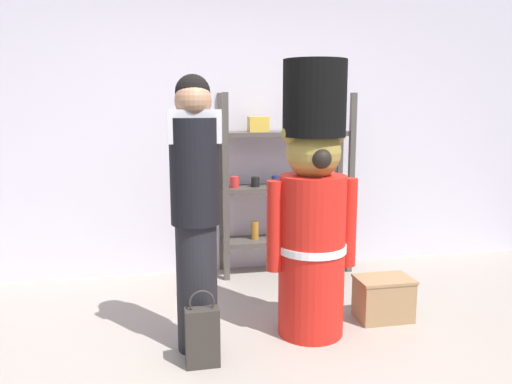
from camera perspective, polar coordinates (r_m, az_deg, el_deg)
back_wall at (r=4.74m, az=-4.22°, el=6.79°), size 6.40×0.12×2.60m
merchandise_shelf at (r=4.69m, az=3.33°, el=1.07°), size 1.20×0.35×1.64m
teddy_bear_guard at (r=3.39m, az=6.31°, el=-1.71°), size 0.62×0.46×1.83m
person_shopper at (r=3.16m, az=-6.77°, el=-1.68°), size 0.32×0.30×1.73m
shopping_bag at (r=3.18m, az=-5.99°, el=-15.69°), size 0.20×0.11×0.48m
display_crate at (r=3.90m, az=14.01°, el=-11.42°), size 0.40×0.27×0.31m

